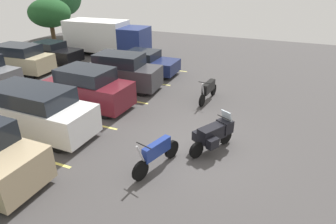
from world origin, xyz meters
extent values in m
cube|color=#423F3F|center=(0.00, 0.00, -0.05)|extent=(44.00, 44.00, 0.10)
cylinder|color=black|center=(0.64, -0.83, 0.30)|extent=(0.59, 0.39, 0.61)
cylinder|color=black|center=(-0.72, -0.09, 0.30)|extent=(0.59, 0.39, 0.61)
cube|color=black|center=(-0.04, -0.46, 0.75)|extent=(1.24, 0.95, 0.53)
cylinder|color=#B2B2B7|center=(0.53, -0.77, 0.70)|extent=(0.46, 0.30, 1.08)
cylinder|color=black|center=(0.46, -0.73, 1.19)|extent=(0.33, 0.56, 0.04)
cube|color=black|center=(0.55, -0.78, 0.80)|extent=(0.64, 0.68, 0.47)
cube|color=#B2C1CC|center=(0.59, -0.80, 1.23)|extent=(0.35, 0.46, 0.39)
cube|color=black|center=(-0.17, 0.03, 0.60)|extent=(0.50, 0.42, 0.36)
cube|color=black|center=(-0.52, -0.62, 0.60)|extent=(0.50, 0.42, 0.36)
cylinder|color=black|center=(-2.61, 1.16, 0.33)|extent=(0.67, 0.29, 0.66)
cylinder|color=black|center=(-1.06, 0.73, 0.33)|extent=(0.67, 0.29, 0.66)
cube|color=navy|center=(-1.83, 0.95, 0.76)|extent=(1.23, 0.56, 0.49)
cylinder|color=#B2B2B7|center=(-2.49, 1.13, 0.75)|extent=(0.51, 0.21, 1.13)
cylinder|color=black|center=(-2.42, 1.11, 1.18)|extent=(0.20, 0.61, 0.04)
cylinder|color=black|center=(3.69, 1.06, 0.30)|extent=(0.61, 0.17, 0.60)
cylinder|color=black|center=(5.37, 0.92, 0.30)|extent=(0.61, 0.17, 0.60)
cube|color=black|center=(4.53, 0.99, 0.74)|extent=(1.28, 0.38, 0.52)
cylinder|color=#B2B2B7|center=(3.81, 1.05, 0.70)|extent=(0.49, 0.11, 1.08)
cylinder|color=black|center=(3.89, 1.04, 1.18)|extent=(0.09, 0.62, 0.04)
cube|color=#EAE066|center=(-3.03, 6.16, 0.00)|extent=(0.12, 4.99, 0.01)
cube|color=#EAE066|center=(-0.09, 6.16, 0.00)|extent=(0.12, 4.99, 0.01)
cube|color=#EAE066|center=(2.84, 6.16, 0.00)|extent=(0.12, 4.99, 0.01)
cube|color=#EAE066|center=(5.78, 6.16, 0.00)|extent=(0.12, 4.99, 0.01)
cube|color=#EAE066|center=(8.72, 6.16, 0.00)|extent=(0.12, 4.99, 0.01)
cylinder|color=black|center=(-3.84, 4.35, 0.32)|extent=(0.22, 0.64, 0.64)
cube|color=white|center=(-1.61, 6.39, 0.81)|extent=(1.90, 4.84, 1.15)
cube|color=black|center=(-1.60, 6.62, 1.68)|extent=(1.74, 3.39, 0.61)
cylinder|color=black|center=(-0.79, 4.75, 0.36)|extent=(0.22, 0.72, 0.72)
cylinder|color=black|center=(-2.42, 4.75, 0.36)|extent=(0.22, 0.72, 0.72)
cylinder|color=black|center=(-0.79, 8.04, 0.36)|extent=(0.22, 0.72, 0.72)
cube|color=maroon|center=(1.44, 6.17, 0.77)|extent=(2.03, 4.31, 1.14)
cube|color=black|center=(1.45, 6.27, 1.65)|extent=(1.82, 2.56, 0.62)
cylinder|color=black|center=(2.21, 4.70, 0.31)|extent=(0.24, 0.63, 0.62)
cylinder|color=black|center=(0.58, 4.76, 0.31)|extent=(0.24, 0.63, 0.62)
cylinder|color=black|center=(2.30, 7.59, 0.31)|extent=(0.24, 0.63, 0.62)
cylinder|color=black|center=(0.67, 7.65, 0.31)|extent=(0.24, 0.63, 0.62)
cube|color=#38383D|center=(4.31, 5.99, 0.78)|extent=(2.08, 4.37, 1.14)
cube|color=black|center=(4.30, 6.16, 1.69)|extent=(1.82, 2.70, 0.66)
cylinder|color=black|center=(5.18, 4.60, 0.32)|extent=(0.26, 0.66, 0.65)
cylinder|color=black|center=(3.65, 4.49, 0.32)|extent=(0.26, 0.66, 0.65)
cylinder|color=black|center=(4.97, 7.49, 0.32)|extent=(0.26, 0.66, 0.65)
cylinder|color=black|center=(3.45, 7.38, 0.32)|extent=(0.26, 0.66, 0.65)
cube|color=navy|center=(7.30, 6.10, 0.61)|extent=(1.99, 4.35, 0.77)
cube|color=black|center=(7.29, 6.31, 1.25)|extent=(1.80, 2.02, 0.51)
cylinder|color=black|center=(8.15, 4.65, 0.35)|extent=(0.23, 0.70, 0.70)
cylinder|color=black|center=(6.48, 4.62, 0.35)|extent=(0.23, 0.70, 0.70)
cylinder|color=black|center=(8.11, 7.59, 0.35)|extent=(0.23, 0.70, 0.70)
cylinder|color=black|center=(6.44, 7.56, 0.35)|extent=(0.23, 0.70, 0.70)
cylinder|color=black|center=(2.00, 12.04, 0.32)|extent=(0.22, 0.63, 0.63)
cube|color=#C1B289|center=(4.16, 13.82, 0.74)|extent=(2.20, 4.34, 1.04)
cube|color=black|center=(4.15, 13.92, 1.57)|extent=(1.93, 2.86, 0.62)
cylinder|color=black|center=(5.08, 12.46, 0.34)|extent=(0.28, 0.70, 0.68)
cylinder|color=black|center=(3.48, 12.33, 0.34)|extent=(0.28, 0.70, 0.68)
cylinder|color=black|center=(4.84, 15.31, 0.34)|extent=(0.28, 0.70, 0.68)
cube|color=black|center=(7.10, 13.74, 0.61)|extent=(1.89, 4.25, 0.81)
cube|color=black|center=(7.11, 14.10, 1.26)|extent=(1.70, 2.01, 0.48)
cylinder|color=black|center=(7.83, 12.29, 0.32)|extent=(0.24, 0.64, 0.64)
cylinder|color=black|center=(6.30, 12.33, 0.32)|extent=(0.24, 0.64, 0.64)
cylinder|color=black|center=(7.90, 15.15, 0.32)|extent=(0.24, 0.64, 0.64)
cylinder|color=black|center=(6.37, 15.18, 0.32)|extent=(0.24, 0.64, 0.64)
cube|color=navy|center=(10.81, 8.85, 1.33)|extent=(2.58, 2.07, 1.95)
cube|color=white|center=(10.57, 12.24, 1.53)|extent=(2.78, 5.05, 2.33)
cylinder|color=black|center=(11.84, 8.99, 0.45)|extent=(0.36, 0.92, 0.90)
cylinder|color=black|center=(9.76, 8.84, 0.45)|extent=(0.36, 0.92, 0.90)
cylinder|color=black|center=(11.54, 13.39, 0.45)|extent=(0.36, 0.92, 0.90)
cylinder|color=black|center=(9.45, 13.25, 0.45)|extent=(0.36, 0.92, 0.90)
cylinder|color=#4C3823|center=(11.96, 18.35, 0.77)|extent=(0.39, 0.39, 1.55)
ellipsoid|color=#1E4C23|center=(11.96, 18.35, 2.83)|extent=(3.78, 3.78, 2.56)
cylinder|color=#4C3823|center=(16.26, 20.19, 1.04)|extent=(0.43, 0.43, 2.08)
camera|label=1|loc=(-9.04, -2.57, 5.96)|focal=30.49mm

